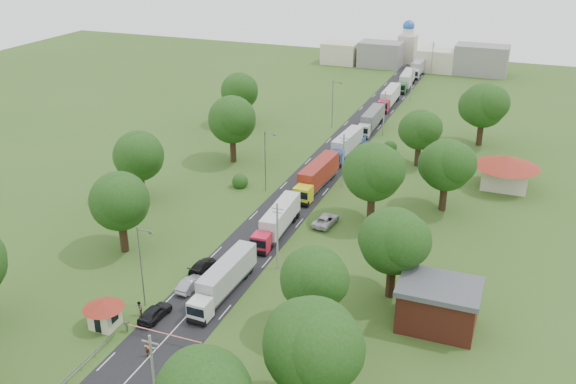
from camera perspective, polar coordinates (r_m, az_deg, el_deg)
The scene contains 44 objects.
ground at distance 88.44m, azimuth -2.53°, elevation -4.02°, with size 260.00×260.00×0.00m, color #34551C.
road at distance 105.28m, azimuth 1.82°, elevation 0.69°, with size 8.00×200.00×0.04m, color black.
boom_barrier at distance 69.91m, azimuth -12.00°, elevation -12.00°, with size 9.22×0.35×1.18m.
guard_booth at distance 72.18m, azimuth -16.06°, elevation -9.99°, with size 4.40×4.40×3.45m.
info_sign at distance 116.24m, azimuth 6.75°, elevation 4.38°, with size 0.12×3.10×4.10m.
pole_0 at distance 57.93m, azimuth -11.85°, elevation -15.83°, with size 1.60×0.24×9.00m.
pole_1 at distance 78.65m, azimuth -0.96°, elevation -3.89°, with size 1.60×0.24×9.00m.
pole_2 at distance 102.88m, azimuth 4.93°, elevation 2.86°, with size 1.60×0.24×9.00m.
pole_3 at distance 128.65m, azimuth 8.54°, elevation 6.97°, with size 1.60×0.24×9.00m.
pole_4 at distance 155.19m, azimuth 10.96°, elevation 9.67°, with size 1.60×0.24×9.00m.
pole_5 at distance 182.17m, azimuth 12.70°, elevation 11.57°, with size 1.60×0.24×9.00m.
lamp_0 at distance 72.85m, azimuth -12.86°, elevation -6.16°, with size 2.03×0.22×10.00m.
lamp_1 at distance 100.69m, azimuth -1.97°, elevation 3.00°, with size 2.03×0.22×10.00m.
lamp_2 at distance 131.99m, azimuth 4.04°, elevation 7.99°, with size 2.03×0.22×10.00m.
tree_1 at distance 55.09m, azimuth 2.21°, elevation -13.41°, with size 9.60×9.60×12.05m.
tree_2 at distance 66.26m, azimuth 2.34°, elevation -7.69°, with size 8.00×8.00×10.10m.
tree_3 at distance 73.09m, azimuth 9.39°, elevation -4.25°, with size 8.80×8.80×11.07m.
tree_4 at distance 90.20m, azimuth 7.58°, elevation 1.85°, with size 9.60×9.60×12.05m.
tree_5 at distance 96.37m, azimuth 13.92°, elevation 2.38°, with size 8.80×8.80×11.07m.
tree_6 at distance 113.37m, azimuth 11.65°, elevation 5.47°, with size 8.00×8.00×10.10m.
tree_7 at distance 126.40m, azimuth 16.99°, elevation 7.39°, with size 9.60×9.60×12.05m.
tree_10 at distance 84.59m, azimuth -14.70°, elevation -0.74°, with size 8.80×8.80×11.07m.
tree_11 at distance 99.69m, azimuth -13.10°, elevation 3.18°, with size 8.80×8.80×11.07m.
tree_12 at distance 112.93m, azimuth -4.97°, elevation 6.47°, with size 9.60×9.60×12.05m.
tree_13 at distance 133.76m, azimuth -4.31°, elevation 8.94°, with size 8.80×8.80×11.07m.
house_brick at distance 71.09m, azimuth 13.20°, elevation -9.75°, with size 8.60×6.60×5.20m.
house_cream at distance 108.22m, azimuth 18.84°, elevation 2.11°, with size 10.08×10.08×5.80m.
distant_town at distance 187.99m, azimuth 11.45°, elevation 11.67°, with size 52.00×8.00×8.00m.
church at distance 196.18m, azimuth 10.57°, elevation 12.79°, with size 5.00×5.00×12.30m.
truck_0 at distance 75.37m, azimuth -5.71°, elevation -7.69°, with size 2.65×13.56×3.75m.
truck_1 at distance 88.49m, azimuth -0.90°, elevation -2.54°, with size 2.80×13.57×3.75m.
truck_2 at distance 102.87m, azimuth 2.58°, elevation 1.45°, with size 3.21×15.06×4.16m.
truck_3 at distance 117.84m, azimuth 5.17°, elevation 4.22°, with size 2.98×13.85×3.83m.
truck_4 at distance 133.05m, azimuth 7.42°, elevation 6.39°, with size 2.52×13.73×3.80m.
truck_5 at distance 150.34m, azimuth 9.01°, elevation 8.33°, with size 2.64×14.05×3.89m.
truck_6 at distance 166.95m, azimuth 10.48°, elevation 9.76°, with size 3.06×14.15×3.91m.
truck_7 at distance 182.05m, azimuth 11.56°, elevation 10.82°, with size 2.79×14.08×3.90m.
car_lane_front at distance 72.89m, azimuth -11.75°, elevation -10.45°, with size 1.85×4.60×1.57m, color black.
car_lane_mid at distance 77.33m, azimuth -8.69°, elevation -8.08°, with size 1.53×4.38×1.44m, color gray.
car_lane_rear at distance 80.89m, azimuth -7.58°, elevation -6.51°, with size 1.91×4.69×1.36m, color black.
car_verge_near at distance 91.57m, azimuth 3.37°, elevation -2.50°, with size 2.47×5.35×1.49m, color #BDBDBD.
car_verge_far at distance 114.24m, azimuth 7.59°, elevation 2.74°, with size 1.60×3.99×1.36m, color #56595D.
pedestrian_near at distance 67.45m, azimuth -12.29°, elevation -13.48°, with size 0.68×0.44×1.85m, color gray.
pedestrian_booth at distance 73.64m, azimuth -13.08°, elevation -10.10°, with size 0.86×0.67×1.77m, color gray.
Camera 1 is at (31.96, -71.53, 41.03)m, focal length 40.00 mm.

